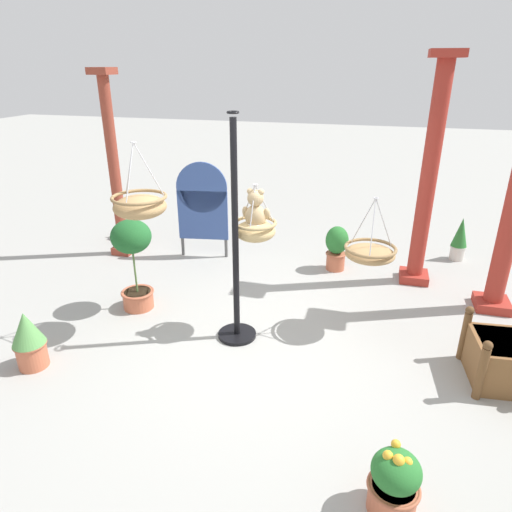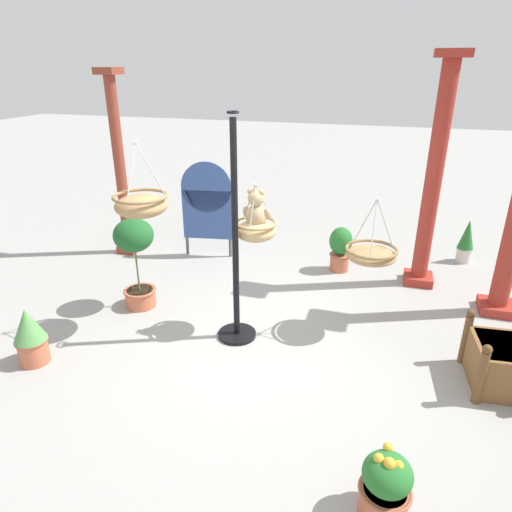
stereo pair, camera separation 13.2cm
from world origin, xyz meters
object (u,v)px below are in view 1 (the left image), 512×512
(potted_plant_tall_leafy, at_px, (133,255))
(potted_plant_small_succulent, at_px, (337,247))
(potted_plant_flowering_red, at_px, (460,239))
(teddy_bear, at_px, (256,212))
(greenhouse_pillar_far_back, at_px, (114,171))
(potted_plant_trailing_ivy, at_px, (127,231))
(greenhouse_pillar_left, at_px, (428,180))
(wooden_planter_box, at_px, (507,359))
(hanging_basket_with_teddy, at_px, (255,230))
(potted_plant_conical_shrub, at_px, (29,339))
(potted_plant_fern_front, at_px, (394,483))
(hanging_basket_left_high, at_px, (140,205))
(hanging_basket_right_low, at_px, (370,253))
(display_sign_board, at_px, (202,203))
(display_pole_central, at_px, (236,275))

(potted_plant_tall_leafy, height_order, potted_plant_small_succulent, potted_plant_tall_leafy)
(potted_plant_flowering_red, bearing_deg, teddy_bear, -132.86)
(greenhouse_pillar_far_back, xyz_separation_m, potted_plant_trailing_ivy, (-0.33, 0.67, -1.27))
(potted_plant_tall_leafy, distance_m, potted_plant_trailing_ivy, 2.76)
(greenhouse_pillar_left, distance_m, greenhouse_pillar_far_back, 4.62)
(greenhouse_pillar_far_back, height_order, wooden_planter_box, greenhouse_pillar_far_back)
(hanging_basket_with_teddy, distance_m, potted_plant_conical_shrub, 2.61)
(greenhouse_pillar_left, height_order, potted_plant_conical_shrub, greenhouse_pillar_left)
(greenhouse_pillar_left, distance_m, potted_plant_fern_front, 4.11)
(hanging_basket_left_high, distance_m, potted_plant_flowering_red, 5.07)
(hanging_basket_right_low, bearing_deg, wooden_planter_box, -24.53)
(greenhouse_pillar_left, height_order, potted_plant_fern_front, greenhouse_pillar_left)
(potted_plant_tall_leafy, bearing_deg, potted_plant_trailing_ivy, 123.25)
(greenhouse_pillar_far_back, bearing_deg, potted_plant_trailing_ivy, 116.56)
(greenhouse_pillar_far_back, xyz_separation_m, potted_plant_fern_front, (4.30, -3.71, -1.13))
(teddy_bear, xyz_separation_m, hanging_basket_right_low, (1.24, 0.31, -0.47))
(potted_plant_fern_front, relative_size, potted_plant_tall_leafy, 0.46)
(hanging_basket_with_teddy, height_order, display_sign_board, hanging_basket_with_teddy)
(teddy_bear, relative_size, potted_plant_fern_front, 0.83)
(hanging_basket_with_teddy, relative_size, potted_plant_trailing_ivy, 1.49)
(wooden_planter_box, relative_size, display_sign_board, 0.51)
(wooden_planter_box, relative_size, potted_plant_tall_leafy, 0.66)
(potted_plant_tall_leafy, xyz_separation_m, display_sign_board, (0.20, 1.82, 0.17))
(greenhouse_pillar_left, xyz_separation_m, display_sign_board, (-3.27, 0.04, -0.59))
(display_pole_central, distance_m, hanging_basket_with_teddy, 0.54)
(potted_plant_flowering_red, bearing_deg, potted_plant_conical_shrub, -137.99)
(potted_plant_tall_leafy, bearing_deg, potted_plant_small_succulent, 38.72)
(hanging_basket_left_high, bearing_deg, greenhouse_pillar_left, 35.42)
(hanging_basket_with_teddy, xyz_separation_m, potted_plant_tall_leafy, (-1.58, 0.05, -0.51))
(teddy_bear, distance_m, hanging_basket_right_low, 1.37)
(greenhouse_pillar_left, relative_size, potted_plant_flowering_red, 4.40)
(greenhouse_pillar_far_back, bearing_deg, display_pole_central, -36.21)
(greenhouse_pillar_far_back, xyz_separation_m, potted_plant_conical_shrub, (0.69, -2.99, -1.06))
(greenhouse_pillar_far_back, height_order, display_sign_board, greenhouse_pillar_far_back)
(wooden_planter_box, bearing_deg, potted_plant_trailing_ivy, 155.41)
(hanging_basket_right_low, height_order, potted_plant_fern_front, hanging_basket_right_low)
(display_pole_central, bearing_deg, potted_plant_tall_leafy, 168.04)
(potted_plant_flowering_red, bearing_deg, greenhouse_pillar_left, -125.58)
(teddy_bear, relative_size, greenhouse_pillar_far_back, 0.16)
(hanging_basket_with_teddy, xyz_separation_m, greenhouse_pillar_far_back, (-2.73, 1.64, 0.15))
(teddy_bear, height_order, potted_plant_fern_front, teddy_bear)
(greenhouse_pillar_far_back, bearing_deg, potted_plant_flowering_red, 12.52)
(potted_plant_small_succulent, bearing_deg, potted_plant_flowering_red, 25.87)
(display_sign_board, bearing_deg, wooden_planter_box, -28.43)
(hanging_basket_right_low, height_order, greenhouse_pillar_left, greenhouse_pillar_left)
(hanging_basket_right_low, bearing_deg, potted_plant_conical_shrub, -152.81)
(display_pole_central, bearing_deg, potted_plant_fern_front, -46.71)
(hanging_basket_with_teddy, distance_m, hanging_basket_left_high, 1.27)
(hanging_basket_with_teddy, bearing_deg, wooden_planter_box, -6.61)
(wooden_planter_box, bearing_deg, hanging_basket_with_teddy, 173.39)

